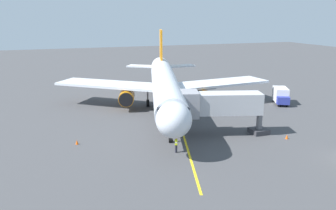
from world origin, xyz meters
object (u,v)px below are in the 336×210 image
Objects in this scene: jet_bridge at (214,104)px; safety_cone_nose_left at (77,142)px; airplane at (165,85)px; ground_crew_wing_walker at (178,96)px; ground_crew_marshaller at (176,145)px; box_truck_portside at (281,96)px; safety_cone_nose_right at (287,137)px.

jet_bridge reaches higher than safety_cone_nose_left.
jet_bridge is (-1.96, 12.34, -0.24)m from airplane.
ground_crew_wing_walker is 3.11× the size of safety_cone_nose_left.
box_truck_portside is (-23.61, -13.80, 0.50)m from ground_crew_marshaller.
safety_cone_nose_right is (-23.43, 6.45, 0.00)m from safety_cone_nose_left.
box_truck_portside is 17.34m from safety_cone_nose_right.
box_truck_portside is 9.07× the size of safety_cone_nose_right.
ground_crew_marshaller is 13.80m from safety_cone_nose_right.
safety_cone_nose_right is at bearing 178.14° from ground_crew_marshaller.
jet_bridge is at bearing 99.03° from airplane.
ground_crew_wing_walker is at bearing -97.13° from jet_bridge.
ground_crew_marshaller is at bearing 31.76° from jet_bridge.
jet_bridge is at bearing -148.24° from ground_crew_marshaller.
ground_crew_marshaller is 27.35m from box_truck_portside.
ground_crew_wing_walker is (-4.15, -5.17, -3.12)m from airplane.
jet_bridge reaches higher than ground_crew_wing_walker.
box_truck_portside is 9.07× the size of safety_cone_nose_left.
jet_bridge is at bearing 82.87° from ground_crew_wing_walker.
airplane is 7.32m from ground_crew_wing_walker.
safety_cone_nose_right is at bearing 103.40° from ground_crew_wing_walker.
airplane is 17.81m from safety_cone_nose_left.
ground_crew_marshaller is at bearing 148.10° from safety_cone_nose_left.
airplane is 23.13× the size of ground_crew_marshaller.
ground_crew_wing_walker is 23.88m from safety_cone_nose_left.
ground_crew_wing_walker is (-2.19, -17.51, -2.88)m from jet_bridge.
box_truck_portside is at bearing 172.63° from airplane.
jet_bridge is 20.78× the size of safety_cone_nose_right.
safety_cone_nose_right is (-13.78, 0.45, -0.61)m from ground_crew_marshaller.
airplane is at bearing -60.75° from safety_cone_nose_right.
jet_bridge is 6.68× the size of ground_crew_marshaller.
box_truck_portside is at bearing 153.04° from ground_crew_wing_walker.
ground_crew_marshaller is 23.09m from ground_crew_wing_walker.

